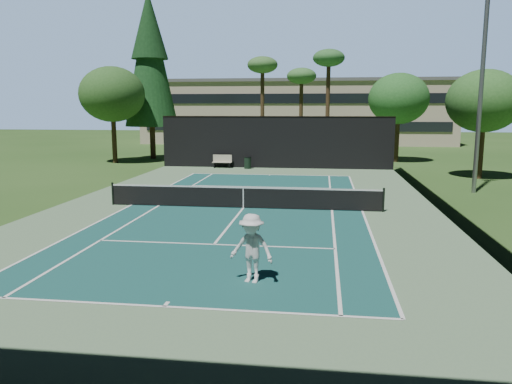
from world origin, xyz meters
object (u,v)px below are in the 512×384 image
at_px(tennis_net, 243,197).
at_px(tennis_ball_d, 145,193).
at_px(player, 252,248).
at_px(tennis_ball_c, 298,198).
at_px(tennis_ball_b, 253,192).
at_px(park_bench, 222,161).
at_px(trash_bin, 248,163).

xyz_separation_m(tennis_net, tennis_ball_d, (-6.03, 3.32, -0.52)).
relative_size(player, tennis_ball_c, 32.21).
height_order(tennis_net, tennis_ball_b, tennis_net).
relative_size(tennis_ball_c, park_bench, 0.04).
relative_size(tennis_net, tennis_ball_d, 195.10).
height_order(tennis_ball_b, tennis_ball_c, tennis_ball_b).
xyz_separation_m(tennis_net, player, (1.80, -9.90, 0.38)).
xyz_separation_m(tennis_ball_c, tennis_ball_d, (-8.44, 0.53, 0.00)).
relative_size(tennis_ball_d, park_bench, 0.04).
bearing_deg(trash_bin, tennis_ball_d, -108.18).
bearing_deg(tennis_ball_d, tennis_ball_c, -3.61).
relative_size(tennis_ball_b, park_bench, 0.05).
xyz_separation_m(tennis_ball_b, trash_bin, (-1.92, 10.86, 0.44)).
bearing_deg(park_bench, tennis_ball_c, -62.91).
bearing_deg(player, tennis_ball_b, 113.07).
height_order(tennis_net, trash_bin, tennis_net).
relative_size(tennis_net, tennis_ball_c, 220.74).
distance_m(player, park_bench, 26.22).
distance_m(tennis_ball_b, tennis_ball_c, 3.06).
height_order(tennis_ball_d, trash_bin, trash_bin).
bearing_deg(tennis_net, player, -79.69).
bearing_deg(park_bench, tennis_net, -75.09).
height_order(tennis_ball_c, park_bench, park_bench).
distance_m(tennis_ball_b, park_bench, 11.91).
bearing_deg(tennis_ball_c, trash_bin, 109.82).
bearing_deg(tennis_ball_d, trash_bin, 71.82).
relative_size(player, tennis_ball_b, 26.42).
xyz_separation_m(player, tennis_ball_d, (-7.83, 13.22, -0.91)).
distance_m(player, trash_bin, 25.49).
distance_m(player, tennis_ball_c, 12.73).
height_order(player, tennis_ball_c, player).
height_order(park_bench, trash_bin, park_bench).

